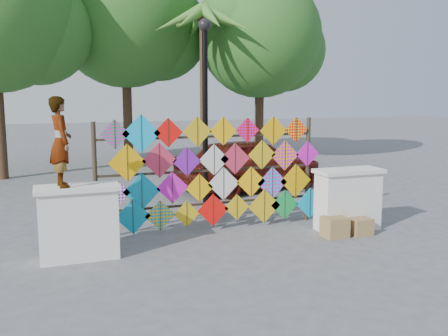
{
  "coord_description": "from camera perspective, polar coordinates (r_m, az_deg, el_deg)",
  "views": [
    {
      "loc": [
        -3.21,
        -8.85,
        2.85
      ],
      "look_at": [
        0.25,
        0.6,
        1.32
      ],
      "focal_mm": 40.0,
      "sensor_mm": 36.0,
      "label": 1
    }
  ],
  "objects": [
    {
      "name": "ground",
      "position": [
        9.83,
        -0.16,
        -8.18
      ],
      "size": [
        80.0,
        80.0,
        0.0
      ],
      "primitive_type": "plane",
      "color": "gray",
      "rests_on": "ground"
    },
    {
      "name": "parapet_left",
      "position": [
        8.93,
        -16.29,
        -5.93
      ],
      "size": [
        1.4,
        0.65,
        1.28
      ],
      "color": "silver",
      "rests_on": "ground"
    },
    {
      "name": "parapet_right",
      "position": [
        10.7,
        13.97,
        -3.45
      ],
      "size": [
        1.4,
        0.65,
        1.28
      ],
      "color": "silver",
      "rests_on": "ground"
    },
    {
      "name": "kite_rack",
      "position": [
        10.25,
        -1.11,
        -0.59
      ],
      "size": [
        4.97,
        0.24,
        2.43
      ],
      "color": "#30271B",
      "rests_on": "ground"
    },
    {
      "name": "tree_mid",
      "position": [
        20.36,
        -10.98,
        16.77
      ],
      "size": [
        6.3,
        5.6,
        8.61
      ],
      "color": "#4A341F",
      "rests_on": "ground"
    },
    {
      "name": "tree_east",
      "position": [
        20.28,
        4.34,
        14.69
      ],
      "size": [
        5.4,
        4.8,
        7.42
      ],
      "color": "#4A341F",
      "rests_on": "ground"
    },
    {
      "name": "palm_tree",
      "position": [
        17.82,
        -2.36,
        15.43
      ],
      "size": [
        3.62,
        3.62,
        5.83
      ],
      "color": "#4A341F",
      "rests_on": "ground"
    },
    {
      "name": "vendor_woman",
      "position": [
        8.69,
        -18.18,
        2.85
      ],
      "size": [
        0.44,
        0.6,
        1.5
      ],
      "primitive_type": "imported",
      "rotation": [
        0.0,
        0.0,
        1.73
      ],
      "color": "#99999E",
      "rests_on": "parapet_left"
    },
    {
      "name": "sedan",
      "position": [
        14.64,
        2.99,
        0.5
      ],
      "size": [
        4.82,
        2.81,
        1.54
      ],
      "primitive_type": "imported",
      "rotation": [
        0.0,
        0.0,
        1.8
      ],
      "color": "#58170F",
      "rests_on": "ground"
    },
    {
      "name": "lamppost",
      "position": [
        11.4,
        -2.19,
        7.87
      ],
      "size": [
        0.28,
        0.28,
        4.46
      ],
      "color": "black",
      "rests_on": "ground"
    },
    {
      "name": "cardboard_box_near",
      "position": [
        10.18,
        12.54,
        -6.61
      ],
      "size": [
        0.46,
        0.41,
        0.41
      ],
      "primitive_type": "cube",
      "color": "olive",
      "rests_on": "ground"
    },
    {
      "name": "cardboard_box_far",
      "position": [
        10.47,
        15.3,
        -6.46
      ],
      "size": [
        0.41,
        0.37,
        0.34
      ],
      "primitive_type": "cube",
      "color": "olive",
      "rests_on": "ground"
    }
  ]
}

